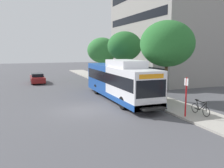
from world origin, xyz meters
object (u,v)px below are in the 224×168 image
Objects in this scene: transit_bus at (119,81)px; street_tree_far_block at (102,50)px; parked_car_far_lane at (37,78)px; bus_stop_sign_pole at (186,94)px; bicycle_parked at (200,109)px; street_tree_near_stop at (167,44)px; street_tree_mid_block at (125,46)px.

street_tree_far_block reaches higher than transit_bus.
parked_car_far_lane is (-9.94, -1.61, -3.77)m from street_tree_far_block.
bus_stop_sign_pole is at bearing -94.82° from street_tree_far_block.
bicycle_parked is 0.26× the size of street_tree_near_stop.
transit_bus is at bearing 103.60° from bus_stop_sign_pole.
transit_bus reaches higher than parked_car_far_lane.
bicycle_parked is at bearing -1.08° from bus_stop_sign_pole.
bus_stop_sign_pole is at bearing -69.26° from parked_car_far_lane.
street_tree_far_block is (1.92, 22.78, 2.78)m from bus_stop_sign_pole.
bus_stop_sign_pole reaches higher than parked_car_far_lane.
bicycle_parked is 0.39× the size of parked_car_far_lane.
bicycle_parked is at bearing -91.74° from street_tree_far_block.
bus_stop_sign_pole is at bearing -110.60° from street_tree_near_stop.
parked_car_far_lane is at bearing 114.18° from transit_bus.
street_tree_near_stop is at bearing 81.91° from bicycle_parked.
street_tree_near_stop is (3.72, -1.92, 3.32)m from transit_bus.
parked_car_far_lane is (-10.00, 15.89, -4.36)m from street_tree_near_stop.
transit_bus is at bearing -65.82° from parked_car_far_lane.
bicycle_parked is at bearing -67.63° from transit_bus.
street_tree_near_stop reaches higher than parked_car_far_lane.
street_tree_far_block is at bearing 88.26° from bicycle_parked.
street_tree_near_stop reaches higher than transit_bus.
transit_bus is 8.46m from street_tree_mid_block.
street_tree_far_block is at bearing 9.23° from parked_car_far_lane.
street_tree_near_stop is at bearing -89.29° from street_tree_mid_block.
street_tree_mid_block is at bearing 62.47° from transit_bus.
transit_bus is 16.24m from street_tree_far_block.
street_tree_near_stop is at bearing -89.80° from street_tree_far_block.
bicycle_parked is (1.23, -0.02, -1.09)m from bus_stop_sign_pole.
bicycle_parked is 23.14m from street_tree_far_block.
street_tree_mid_block is at bearing 87.39° from bicycle_parked.
street_tree_near_stop is at bearing 69.40° from bus_stop_sign_pole.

